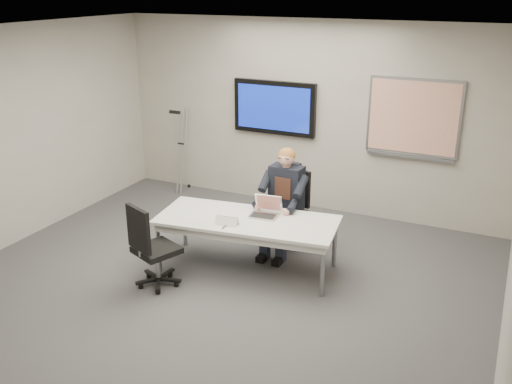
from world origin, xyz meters
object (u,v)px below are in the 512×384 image
at_px(office_chair_far, 289,222).
at_px(seated_person, 281,213).
at_px(laptop, 266,210).
at_px(office_chair_near, 154,261).
at_px(conference_table, 247,224).

height_order(office_chair_far, seated_person, seated_person).
distance_m(office_chair_far, laptop, 0.75).
bearing_deg(office_chair_near, office_chair_far, -97.66).
distance_m(conference_table, seated_person, 0.62).
distance_m(conference_table, office_chair_far, 0.90).
xyz_separation_m(conference_table, laptop, (0.15, 0.20, 0.13)).
distance_m(conference_table, laptop, 0.28).
bearing_deg(office_chair_near, conference_table, -110.25).
distance_m(office_chair_near, seated_person, 1.72).
xyz_separation_m(seated_person, laptop, (-0.03, -0.39, 0.17)).
bearing_deg(office_chair_far, laptop, -80.98).
distance_m(seated_person, laptop, 0.43).
xyz_separation_m(office_chair_near, laptop, (0.91, 1.03, 0.40)).
bearing_deg(seated_person, laptop, -90.98).
relative_size(office_chair_near, laptop, 2.85).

